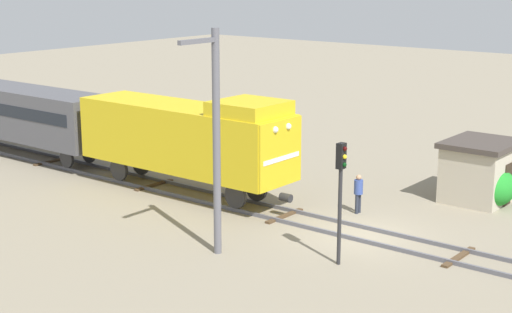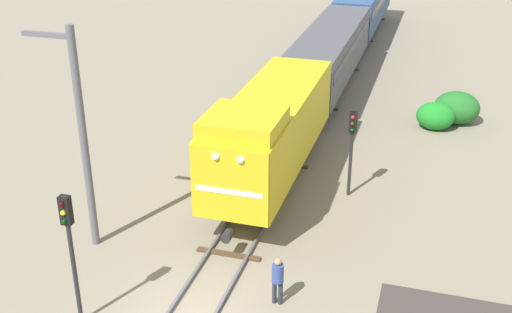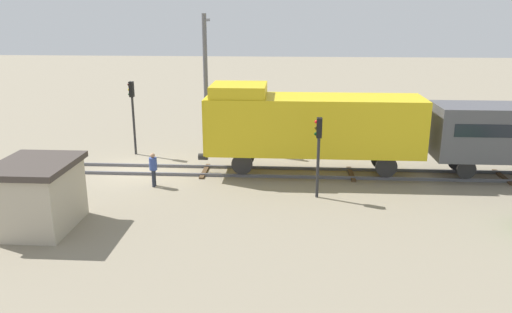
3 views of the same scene
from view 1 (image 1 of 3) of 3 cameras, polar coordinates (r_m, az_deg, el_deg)
ground_plane at (r=31.15m, az=7.92°, el=-5.75°), size 141.01×141.01×0.00m
railway_track at (r=31.13m, az=7.92°, el=-5.62°), size 2.40×94.01×0.16m
locomotive at (r=35.94m, az=-5.02°, el=1.51°), size 2.90×11.60×4.60m
passenger_car_leading at (r=46.04m, az=-17.18°, el=3.27°), size 2.84×14.00×3.66m
traffic_signal_near at (r=27.22m, az=6.18°, el=-1.80°), size 0.32×0.34×4.40m
traffic_signal_mid at (r=38.62m, az=-1.84°, el=2.18°), size 0.32×0.34×3.77m
worker_near_track at (r=33.69m, az=7.46°, el=-2.48°), size 0.38×0.38×1.70m
catenary_mast at (r=27.86m, az=-2.97°, el=1.39°), size 1.94×0.28×8.22m
relay_hut at (r=36.62m, az=15.98°, el=-0.96°), size 3.50×2.90×2.74m
bush_near at (r=36.06m, az=16.90°, el=-2.16°), size 2.30×1.88×1.67m
bush_mid at (r=48.56m, az=-7.45°, el=2.29°), size 2.41×1.97×1.76m
bush_far at (r=47.05m, az=-7.34°, el=1.74°), size 2.00×1.64×1.45m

